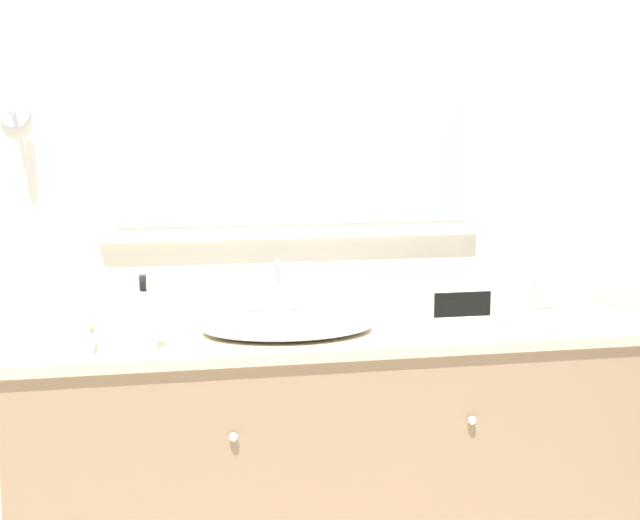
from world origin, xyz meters
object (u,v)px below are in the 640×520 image
at_px(sink_basin, 287,325).
at_px(soap_bottle, 144,320).
at_px(picture_frame, 546,295).
at_px(appliance_box, 454,300).

distance_m(sink_basin, soap_bottle, 0.43).
xyz_separation_m(sink_basin, soap_bottle, (-0.40, -0.14, 0.06)).
height_order(sink_basin, picture_frame, sink_basin).
bearing_deg(appliance_box, soap_bottle, -166.27).
bearing_deg(appliance_box, picture_frame, 5.02).
bearing_deg(sink_basin, soap_bottle, -160.31).
distance_m(soap_bottle, appliance_box, 0.96).
bearing_deg(picture_frame, soap_bottle, -168.43).
relative_size(appliance_box, picture_frame, 2.38).
bearing_deg(sink_basin, picture_frame, 7.53).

